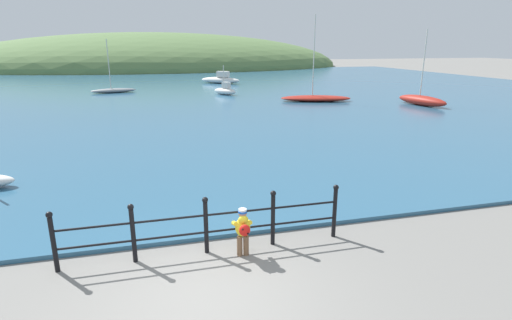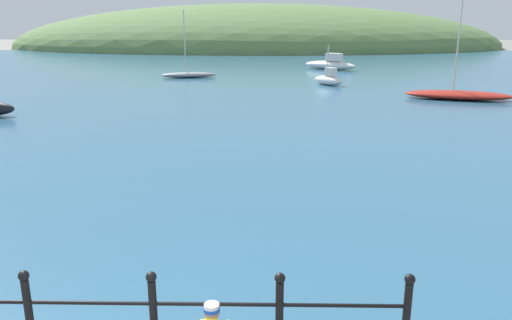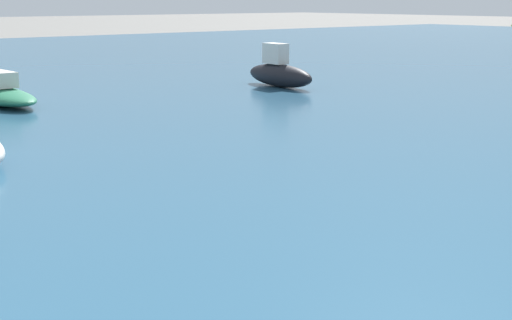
{
  "view_description": "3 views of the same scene",
  "coord_description": "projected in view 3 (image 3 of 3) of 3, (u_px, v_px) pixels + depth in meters",
  "views": [
    {
      "loc": [
        -0.64,
        -5.81,
        4.09
      ],
      "look_at": [
        1.83,
        3.62,
        1.25
      ],
      "focal_mm": 28.0,
      "sensor_mm": 36.0,
      "label": 1
    },
    {
      "loc": [
        1.47,
        -3.35,
        3.84
      ],
      "look_at": [
        1.3,
        5.8,
        1.27
      ],
      "focal_mm": 35.0,
      "sensor_mm": 36.0,
      "label": 2
    },
    {
      "loc": [
        5.03,
        3.38,
        2.47
      ],
      "look_at": [
        0.33,
        7.18,
        1.11
      ],
      "focal_mm": 50.0,
      "sensor_mm": 36.0,
      "label": 3
    }
  ],
  "objects": [
    {
      "name": "boat_far_left",
      "position": [
        279.0,
        73.0,
        19.74
      ],
      "size": [
        2.75,
        0.87,
        1.19
      ],
      "color": "black",
      "rests_on": "water"
    }
  ]
}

